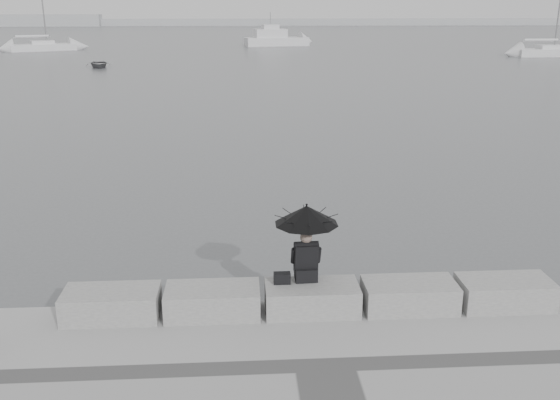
{
  "coord_description": "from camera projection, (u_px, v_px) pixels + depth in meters",
  "views": [
    {
      "loc": [
        -1.17,
        -10.09,
        5.61
      ],
      "look_at": [
        -0.33,
        3.0,
        1.44
      ],
      "focal_mm": 40.0,
      "sensor_mm": 36.0,
      "label": 1
    }
  ],
  "objects": [
    {
      "name": "dinghy",
      "position": [
        99.0,
        64.0,
        56.26
      ],
      "size": [
        3.57,
        2.15,
        0.56
      ],
      "primitive_type": "imported",
      "rotation": [
        0.0,
        0.0,
        0.23
      ],
      "color": "slate",
      "rests_on": "ground"
    },
    {
      "name": "stone_block_centre",
      "position": [
        312.0,
        298.0,
        10.71
      ],
      "size": [
        1.6,
        0.8,
        0.5
      ],
      "primitive_type": "cube",
      "color": "slate",
      "rests_on": "promenade"
    },
    {
      "name": "stone_block_right",
      "position": [
        409.0,
        296.0,
        10.82
      ],
      "size": [
        1.6,
        0.8,
        0.5
      ],
      "primitive_type": "cube",
      "color": "slate",
      "rests_on": "promenade"
    },
    {
      "name": "stone_block_far_left",
      "position": [
        112.0,
        304.0,
        10.5
      ],
      "size": [
        1.6,
        0.8,
        0.5
      ],
      "primitive_type": "cube",
      "color": "slate",
      "rests_on": "promenade"
    },
    {
      "name": "ground",
      "position": [
        308.0,
        324.0,
        11.37
      ],
      "size": [
        360.0,
        360.0,
        0.0
      ],
      "primitive_type": "plane",
      "color": "#4B4E50",
      "rests_on": "ground"
    },
    {
      "name": "sailboat_left",
      "position": [
        43.0,
        46.0,
        75.61
      ],
      "size": [
        7.85,
        5.25,
        12.9
      ],
      "rotation": [
        0.0,
        0.0,
        0.42
      ],
      "color": "silver",
      "rests_on": "ground"
    },
    {
      "name": "seated_person",
      "position": [
        306.0,
        226.0,
        10.56
      ],
      "size": [
        1.1,
        1.1,
        1.39
      ],
      "rotation": [
        0.0,
        0.0,
        0.05
      ],
      "color": "black",
      "rests_on": "stone_block_centre"
    },
    {
      "name": "motor_cruiser",
      "position": [
        277.0,
        39.0,
        84.16
      ],
      "size": [
        8.85,
        4.4,
        4.5
      ],
      "rotation": [
        0.0,
        0.0,
        0.2
      ],
      "color": "silver",
      "rests_on": "ground"
    },
    {
      "name": "sailboat_right",
      "position": [
        550.0,
        51.0,
        67.88
      ],
      "size": [
        7.79,
        2.87,
        12.9
      ],
      "rotation": [
        0.0,
        0.0,
        0.06
      ],
      "color": "silver",
      "rests_on": "ground"
    },
    {
      "name": "distant_landmass",
      "position": [
        211.0,
        22.0,
        157.56
      ],
      "size": [
        180.0,
        8.0,
        2.8
      ],
      "color": "#9C9FA1",
      "rests_on": "ground"
    },
    {
      "name": "bag",
      "position": [
        282.0,
        278.0,
        10.69
      ],
      "size": [
        0.29,
        0.17,
        0.19
      ],
      "primitive_type": "cube",
      "color": "black",
      "rests_on": "stone_block_centre"
    },
    {
      "name": "stone_block_far_right",
      "position": [
        505.0,
        293.0,
        10.92
      ],
      "size": [
        1.6,
        0.8,
        0.5
      ],
      "primitive_type": "cube",
      "color": "slate",
      "rests_on": "promenade"
    },
    {
      "name": "stone_block_left",
      "position": [
        213.0,
        301.0,
        10.61
      ],
      "size": [
        1.6,
        0.8,
        0.5
      ],
      "primitive_type": "cube",
      "color": "slate",
      "rests_on": "promenade"
    }
  ]
}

